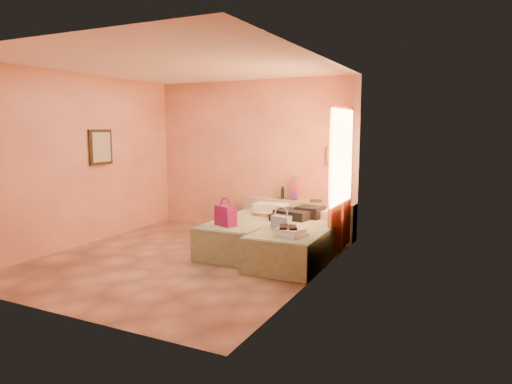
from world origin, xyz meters
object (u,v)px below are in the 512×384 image
bed_right (298,242)px  towel_stack (291,233)px  headboard_ledge (298,218)px  green_book (316,201)px  bed_left (250,234)px  blue_handbag (281,222)px  flower_vase (338,196)px  magenta_handbag (226,216)px  water_bottle (283,193)px

bed_right → towel_stack: towel_stack is taller
headboard_ledge → bed_right: (0.52, -1.35, -0.08)m
green_book → bed_left: bearing=-138.1°
blue_handbag → towel_stack: size_ratio=0.80×
flower_vase → blue_handbag: (-0.36, -1.66, -0.18)m
magenta_handbag → towel_stack: (1.12, -0.21, -0.10)m
water_bottle → blue_handbag: size_ratio=0.78×
headboard_ledge → magenta_handbag: (-0.45, -1.80, 0.32)m
blue_handbag → green_book: bearing=100.2°
green_book → towel_stack: bearing=-96.0°
magenta_handbag → bed_left: bearing=105.9°
bed_left → flower_vase: 1.69m
water_bottle → flower_vase: bearing=1.3°
blue_handbag → headboard_ledge: bearing=112.0°
bed_right → magenta_handbag: magenta_handbag is taller
bed_right → flower_vase: size_ratio=8.53×
water_bottle → blue_handbag: water_bottle is taller
blue_handbag → magenta_handbag: bearing=-159.1°
bed_left → towel_stack: (1.05, -0.85, 0.30)m
headboard_ledge → bed_left: bearing=-108.0°
headboard_ledge → green_book: (0.34, -0.04, 0.34)m
bed_right → headboard_ledge: bearing=109.8°
magenta_handbag → flower_vase: bearing=79.7°
towel_stack → bed_right: bearing=102.5°
headboard_ledge → bed_left: headboard_ledge is taller
flower_vase → blue_handbag: flower_vase is taller
magenta_handbag → towel_stack: size_ratio=0.91×
green_book → headboard_ledge: bearing=158.5°
towel_stack → flower_vase: bearing=88.6°
headboard_ledge → blue_handbag: size_ratio=7.30×
green_book → blue_handbag: size_ratio=0.72×
headboard_ledge → water_bottle: bearing=179.6°
bed_left → bed_right: size_ratio=1.00×
headboard_ledge → towel_stack: size_ratio=5.86×
water_bottle → towel_stack: 2.25m
headboard_ledge → magenta_handbag: magenta_handbag is taller
blue_handbag → towel_stack: blue_handbag is taller
water_bottle → green_book: size_ratio=1.08×
green_book → blue_handbag: 1.60m
bed_right → flower_vase: bearing=80.5°
bed_left → magenta_handbag: magenta_handbag is taller
blue_handbag → flower_vase: bearing=87.3°
magenta_handbag → towel_stack: 1.14m
towel_stack → magenta_handbag: bearing=169.5°
water_bottle → magenta_handbag: size_ratio=0.69×
bed_left → magenta_handbag: (-0.07, -0.65, 0.40)m
headboard_ledge → water_bottle: 0.53m
green_book → towel_stack: 2.01m
headboard_ledge → magenta_handbag: 1.89m
bed_right → magenta_handbag: bearing=-156.5°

